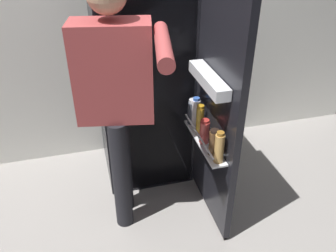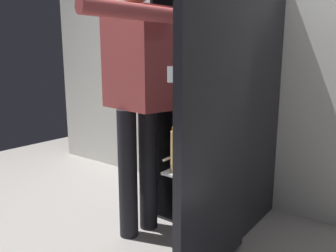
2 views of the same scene
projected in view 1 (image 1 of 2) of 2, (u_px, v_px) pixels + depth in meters
The scene contains 4 objects.
ground_plane at pixel (161, 209), 2.63m from camera, with size 5.94×5.94×0.00m, color gray.
kitchen_wall at pixel (131, 10), 2.75m from camera, with size 4.40×0.10×2.49m, color silver.
refrigerator at pixel (146, 79), 2.62m from camera, with size 0.71×1.30×1.66m.
person at pixel (117, 91), 2.07m from camera, with size 0.56×0.82×1.66m.
Camera 1 is at (-0.44, -1.85, 1.92)m, focal length 37.33 mm.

